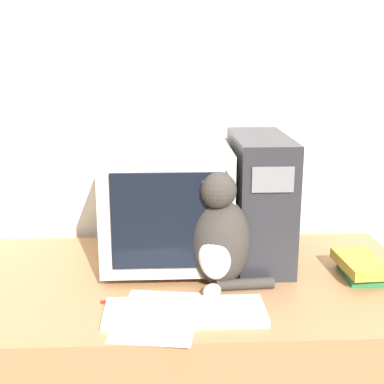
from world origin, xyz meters
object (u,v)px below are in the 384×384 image
at_px(crt_monitor, 166,203).
at_px(cat, 220,237).
at_px(keyboard, 185,312).
at_px(computer_tower, 259,199).
at_px(book_stack, 361,267).
at_px(pen, 125,301).

xyz_separation_m(crt_monitor, cat, (0.16, -0.19, -0.05)).
relative_size(keyboard, cat, 1.19).
xyz_separation_m(crt_monitor, computer_tower, (0.31, 0.02, 0.01)).
distance_m(keyboard, cat, 0.26).
height_order(book_stack, pen, book_stack).
xyz_separation_m(computer_tower, book_stack, (0.30, -0.18, -0.18)).
height_order(crt_monitor, book_stack, crt_monitor).
bearing_deg(crt_monitor, computer_tower, 3.71).
bearing_deg(cat, crt_monitor, 148.33).
height_order(cat, pen, cat).
bearing_deg(keyboard, crt_monitor, 97.00).
bearing_deg(book_stack, cat, -175.33).
bearing_deg(crt_monitor, cat, -50.81).
bearing_deg(book_stack, pen, -169.30).
height_order(crt_monitor, computer_tower, computer_tower).
distance_m(crt_monitor, keyboard, 0.43).
relative_size(cat, book_stack, 1.71).
bearing_deg(book_stack, keyboard, -158.40).
relative_size(crt_monitor, computer_tower, 0.99).
distance_m(crt_monitor, pen, 0.38).
bearing_deg(computer_tower, book_stack, -30.74).
distance_m(crt_monitor, cat, 0.26).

